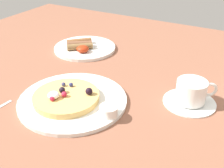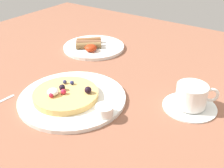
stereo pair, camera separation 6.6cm
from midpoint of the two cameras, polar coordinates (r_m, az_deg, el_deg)
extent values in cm
cube|color=brown|center=(78.93, -4.01, -3.41)|extent=(167.88, 149.18, 3.00)
cylinder|color=white|center=(76.25, -10.70, -3.41)|extent=(29.80, 29.80, 1.11)
cylinder|color=#DEB261|center=(75.28, -12.07, -2.78)|extent=(17.96, 17.96, 1.70)
sphere|color=black|center=(73.34, -7.43, -1.58)|extent=(1.94, 1.94, 1.94)
sphere|color=navy|center=(78.52, -12.54, -0.12)|extent=(1.18, 1.18, 1.18)
sphere|color=navy|center=(77.89, -11.02, -0.20)|extent=(1.17, 1.17, 1.17)
sphere|color=black|center=(75.36, -12.92, -1.31)|extent=(1.71, 1.71, 1.71)
sphere|color=red|center=(73.65, -12.56, -2.18)|extent=(1.48, 1.48, 1.48)
sphere|color=#C02441|center=(72.76, -15.00, -3.02)|extent=(1.37, 1.37, 1.37)
ellipsoid|color=white|center=(73.64, -14.72, -2.32)|extent=(3.05, 3.05, 1.83)
cylinder|color=white|center=(67.78, -3.54, -5.72)|extent=(4.60, 4.60, 2.60)
cylinder|color=#631A0E|center=(67.48, -3.55, -5.37)|extent=(3.77, 3.77, 0.31)
cylinder|color=white|center=(108.40, -7.46, 7.47)|extent=(23.85, 23.85, 1.20)
cylinder|color=brown|center=(105.25, -8.56, 7.72)|extent=(8.79, 8.09, 2.32)
cylinder|color=brown|center=(107.73, -8.60, 8.25)|extent=(9.11, 7.64, 2.32)
cylinder|color=brown|center=(110.22, -8.63, 8.77)|extent=(8.44, 8.48, 2.32)
ellipsoid|color=white|center=(111.21, -9.31, 8.43)|extent=(7.23, 6.14, 0.60)
sphere|color=yellow|center=(111.03, -9.33, 8.67)|extent=(2.00, 2.00, 2.00)
ellipsoid|color=#AE2D11|center=(102.83, -8.01, 7.26)|extent=(4.54, 4.54, 2.50)
cylinder|color=white|center=(76.68, 13.54, -3.68)|extent=(14.31, 14.31, 0.85)
cylinder|color=white|center=(74.88, 13.84, -1.51)|extent=(8.14, 8.14, 5.96)
torus|color=white|center=(76.28, 17.53, -1.21)|extent=(3.94, 2.85, 4.14)
cylinder|color=brown|center=(73.92, 14.02, -0.26)|extent=(6.92, 6.92, 0.48)
camera|label=1|loc=(0.03, -92.51, -1.46)|focal=43.63mm
camera|label=2|loc=(0.03, 87.49, 1.46)|focal=43.63mm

